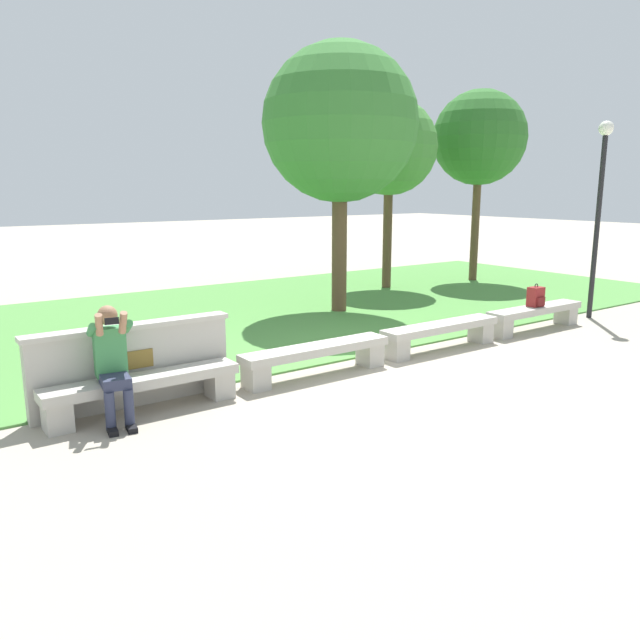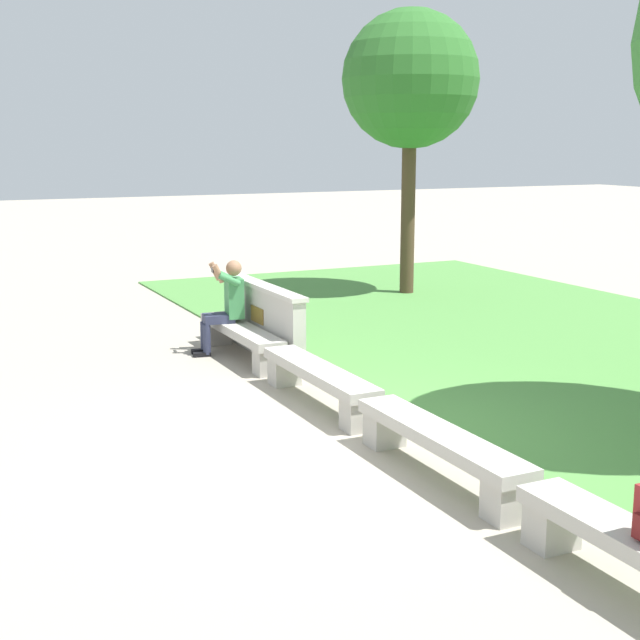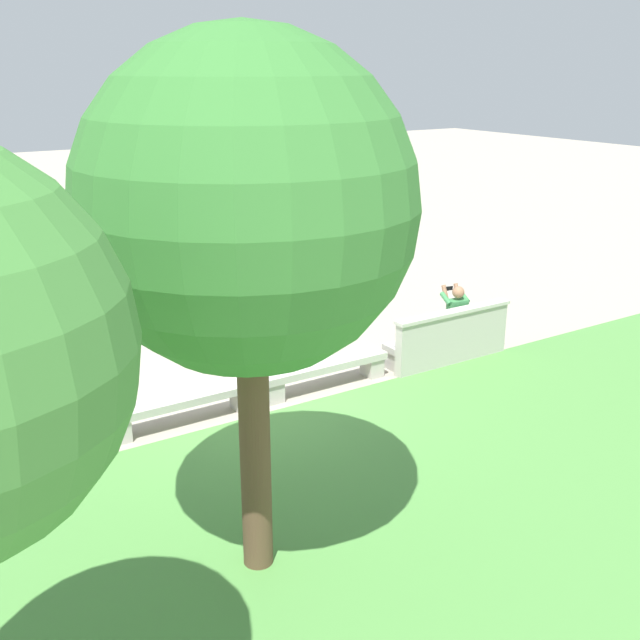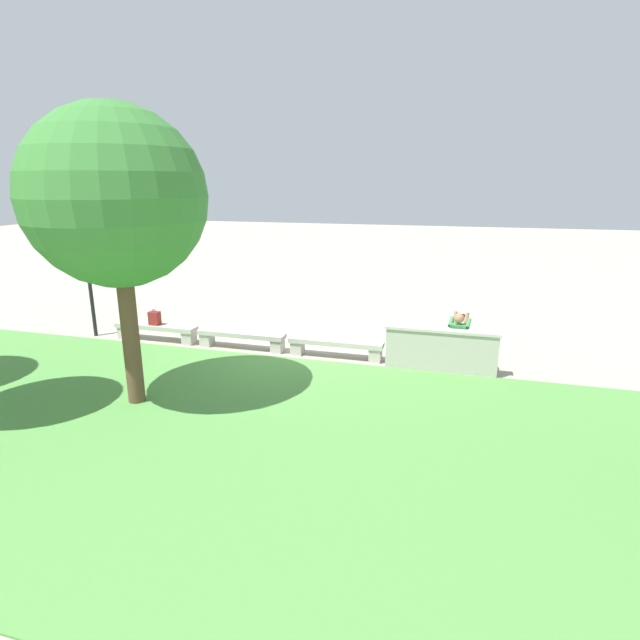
{
  "view_description": "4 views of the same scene",
  "coord_description": "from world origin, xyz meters",
  "px_view_note": "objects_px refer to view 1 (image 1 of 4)",
  "views": [
    {
      "loc": [
        -6.1,
        -6.89,
        2.61
      ],
      "look_at": [
        -1.33,
        -0.21,
        0.86
      ],
      "focal_mm": 35.0,
      "sensor_mm": 36.0,
      "label": 1
    },
    {
      "loc": [
        7.54,
        -4.2,
        2.95
      ],
      "look_at": [
        -0.93,
        -0.13,
        1.06
      ],
      "focal_mm": 50.0,
      "sensor_mm": 36.0,
      "label": 2
    },
    {
      "loc": [
        4.88,
        9.6,
        5.06
      ],
      "look_at": [
        -1.34,
        -0.28,
        1.09
      ],
      "focal_mm": 42.0,
      "sensor_mm": 36.0,
      "label": 3
    },
    {
      "loc": [
        -3.99,
        11.15,
        4.11
      ],
      "look_at": [
        -0.78,
        -0.25,
        0.85
      ],
      "focal_mm": 28.0,
      "sensor_mm": 36.0,
      "label": 4
    }
  ],
  "objects_px": {
    "bench_near": "(316,355)",
    "tree_far_back": "(340,124)",
    "backpack": "(536,297)",
    "bench_mid": "(441,332)",
    "bench_far": "(535,314)",
    "lamp_post": "(600,192)",
    "person_photographer": "(112,359)",
    "tree_left_background": "(480,139)",
    "bench_main": "(144,387)",
    "tree_behind_wall": "(389,148)"
  },
  "relations": [
    {
      "from": "bench_near",
      "to": "tree_far_back",
      "type": "xyz_separation_m",
      "value": [
        3.09,
        3.54,
        3.54
      ]
    },
    {
      "from": "bench_near",
      "to": "backpack",
      "type": "height_order",
      "value": "backpack"
    },
    {
      "from": "bench_mid",
      "to": "bench_far",
      "type": "distance_m",
      "value": 2.48
    },
    {
      "from": "bench_far",
      "to": "backpack",
      "type": "bearing_deg",
      "value": 76.88
    },
    {
      "from": "tree_far_back",
      "to": "bench_near",
      "type": "bearing_deg",
      "value": -131.08
    },
    {
      "from": "bench_near",
      "to": "bench_mid",
      "type": "bearing_deg",
      "value": 0.0
    },
    {
      "from": "lamp_post",
      "to": "person_photographer",
      "type": "bearing_deg",
      "value": -179.17
    },
    {
      "from": "person_photographer",
      "to": "tree_left_background",
      "type": "distance_m",
      "value": 13.13
    },
    {
      "from": "bench_main",
      "to": "lamp_post",
      "type": "relative_size",
      "value": 0.6
    },
    {
      "from": "bench_main",
      "to": "bench_mid",
      "type": "xyz_separation_m",
      "value": [
        4.97,
        0.0,
        0.0
      ]
    },
    {
      "from": "bench_main",
      "to": "person_photographer",
      "type": "relative_size",
      "value": 1.75
    },
    {
      "from": "bench_near",
      "to": "bench_far",
      "type": "xyz_separation_m",
      "value": [
        4.97,
        0.0,
        0.0
      ]
    },
    {
      "from": "bench_near",
      "to": "tree_left_background",
      "type": "height_order",
      "value": "tree_left_background"
    },
    {
      "from": "bench_mid",
      "to": "tree_left_background",
      "type": "height_order",
      "value": "tree_left_background"
    },
    {
      "from": "bench_near",
      "to": "lamp_post",
      "type": "relative_size",
      "value": 0.6
    },
    {
      "from": "bench_mid",
      "to": "person_photographer",
      "type": "distance_m",
      "value": 5.35
    },
    {
      "from": "bench_main",
      "to": "tree_behind_wall",
      "type": "height_order",
      "value": "tree_behind_wall"
    },
    {
      "from": "backpack",
      "to": "lamp_post",
      "type": "height_order",
      "value": "lamp_post"
    },
    {
      "from": "tree_far_back",
      "to": "backpack",
      "type": "bearing_deg",
      "value": -61.87
    },
    {
      "from": "bench_near",
      "to": "person_photographer",
      "type": "bearing_deg",
      "value": -178.46
    },
    {
      "from": "backpack",
      "to": "tree_far_back",
      "type": "bearing_deg",
      "value": 118.13
    },
    {
      "from": "bench_main",
      "to": "bench_mid",
      "type": "bearing_deg",
      "value": 0.0
    },
    {
      "from": "bench_near",
      "to": "tree_behind_wall",
      "type": "distance_m",
      "value": 8.67
    },
    {
      "from": "person_photographer",
      "to": "backpack",
      "type": "distance_m",
      "value": 7.82
    },
    {
      "from": "bench_near",
      "to": "tree_left_background",
      "type": "xyz_separation_m",
      "value": [
        8.89,
        4.89,
        3.6
      ]
    },
    {
      "from": "person_photographer",
      "to": "backpack",
      "type": "xyz_separation_m",
      "value": [
        7.82,
        0.09,
        -0.11
      ]
    },
    {
      "from": "bench_near",
      "to": "tree_behind_wall",
      "type": "xyz_separation_m",
      "value": [
        6.01,
        5.32,
        3.28
      ]
    },
    {
      "from": "tree_left_background",
      "to": "tree_far_back",
      "type": "xyz_separation_m",
      "value": [
        -5.8,
        -1.35,
        -0.06
      ]
    },
    {
      "from": "bench_main",
      "to": "tree_far_back",
      "type": "distance_m",
      "value": 7.49
    },
    {
      "from": "tree_far_back",
      "to": "tree_left_background",
      "type": "bearing_deg",
      "value": 13.14
    },
    {
      "from": "bench_far",
      "to": "lamp_post",
      "type": "height_order",
      "value": "lamp_post"
    },
    {
      "from": "tree_far_back",
      "to": "tree_behind_wall",
      "type": "bearing_deg",
      "value": 31.41
    },
    {
      "from": "tree_behind_wall",
      "to": "tree_far_back",
      "type": "relative_size",
      "value": 0.88
    },
    {
      "from": "bench_main",
      "to": "bench_near",
      "type": "bearing_deg",
      "value": 0.0
    },
    {
      "from": "bench_near",
      "to": "person_photographer",
      "type": "distance_m",
      "value": 2.88
    },
    {
      "from": "bench_mid",
      "to": "backpack",
      "type": "distance_m",
      "value": 2.51
    },
    {
      "from": "person_photographer",
      "to": "tree_behind_wall",
      "type": "relative_size",
      "value": 0.27
    },
    {
      "from": "bench_far",
      "to": "person_photographer",
      "type": "height_order",
      "value": "person_photographer"
    },
    {
      "from": "backpack",
      "to": "tree_behind_wall",
      "type": "distance_m",
      "value": 6.17
    },
    {
      "from": "bench_near",
      "to": "tree_far_back",
      "type": "height_order",
      "value": "tree_far_back"
    },
    {
      "from": "bench_far",
      "to": "person_photographer",
      "type": "bearing_deg",
      "value": -179.44
    },
    {
      "from": "tree_behind_wall",
      "to": "tree_left_background",
      "type": "xyz_separation_m",
      "value": [
        2.88,
        -0.43,
        0.32
      ]
    },
    {
      "from": "tree_behind_wall",
      "to": "tree_left_background",
      "type": "height_order",
      "value": "tree_left_background"
    },
    {
      "from": "bench_main",
      "to": "bench_near",
      "type": "xyz_separation_m",
      "value": [
        2.48,
        0.0,
        0.0
      ]
    },
    {
      "from": "bench_mid",
      "to": "person_photographer",
      "type": "height_order",
      "value": "person_photographer"
    },
    {
      "from": "bench_far",
      "to": "tree_left_background",
      "type": "relative_size",
      "value": 0.45
    },
    {
      "from": "bench_main",
      "to": "lamp_post",
      "type": "xyz_separation_m",
      "value": [
        9.35,
        0.06,
        2.21
      ]
    },
    {
      "from": "bench_mid",
      "to": "bench_far",
      "type": "height_order",
      "value": "same"
    },
    {
      "from": "bench_near",
      "to": "lamp_post",
      "type": "distance_m",
      "value": 7.22
    },
    {
      "from": "bench_mid",
      "to": "person_photographer",
      "type": "relative_size",
      "value": 1.75
    }
  ]
}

